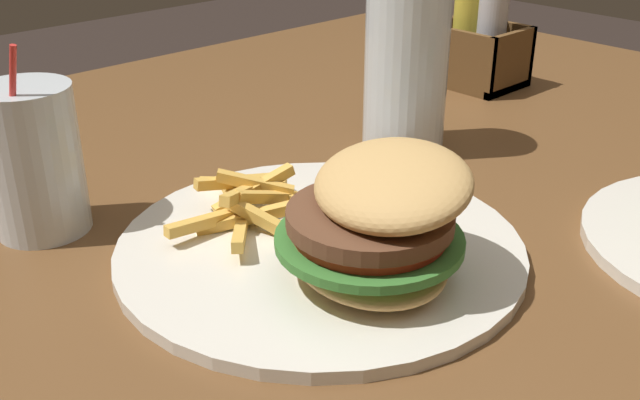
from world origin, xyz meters
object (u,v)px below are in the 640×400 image
at_px(juice_glass, 35,168).
at_px(condiment_caddy, 477,45).
at_px(meal_plate_near, 346,232).
at_px(beer_glass, 406,70).

xyz_separation_m(juice_glass, condiment_caddy, (-0.00, 0.60, -0.00)).
xyz_separation_m(meal_plate_near, juice_glass, (-0.22, -0.14, 0.02)).
xyz_separation_m(meal_plate_near, condiment_caddy, (-0.22, 0.46, 0.02)).
height_order(beer_glass, juice_glass, beer_glass).
bearing_deg(juice_glass, meal_plate_near, 32.37).
bearing_deg(beer_glass, juice_glass, -103.22).
bearing_deg(meal_plate_near, juice_glass, -147.63).
relative_size(meal_plate_near, condiment_caddy, 2.31).
bearing_deg(beer_glass, condiment_caddy, 109.49).
height_order(meal_plate_near, juice_glass, juice_glass).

